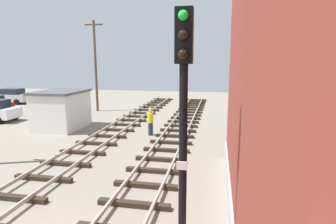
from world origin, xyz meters
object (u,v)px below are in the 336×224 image
object	(u,v)px
parked_car_black	(60,103)
track_worker_foreground	(150,121)
utility_pole_far	(96,65)
signal_mast	(183,117)
parked_car_silver	(12,96)
track_worker_distant	(182,108)
control_hut	(62,110)

from	to	relation	value
parked_car_black	track_worker_foreground	distance (m)	12.69
utility_pole_far	track_worker_foreground	world-z (taller)	utility_pole_far
signal_mast	parked_car_black	distance (m)	23.28
signal_mast	parked_car_silver	xyz separation A→B (m)	(-22.99, 22.17, -2.73)
parked_car_silver	track_worker_distant	bearing A→B (deg)	-13.94
signal_mast	track_worker_foreground	size ratio (longest dim) A/B	3.12
signal_mast	parked_car_black	bearing A→B (deg)	128.39
parked_car_black	parked_car_silver	distance (m)	9.53
signal_mast	parked_car_black	xyz separation A→B (m)	(-14.36, 18.12, -2.73)
parked_car_silver	track_worker_foreground	xyz separation A→B (m)	(19.39, -10.77, 0.03)
control_hut	track_worker_foreground	world-z (taller)	control_hut
control_hut	signal_mast	bearing A→B (deg)	-49.30
parked_car_black	track_worker_distant	distance (m)	12.11
control_hut	parked_car_silver	size ratio (longest dim) A/B	0.90
parked_car_black	track_worker_distant	size ratio (longest dim) A/B	2.25
track_worker_foreground	track_worker_distant	distance (m)	5.79
track_worker_foreground	control_hut	bearing A→B (deg)	174.18
parked_car_black	signal_mast	bearing A→B (deg)	-51.61
parked_car_silver	control_hut	bearing A→B (deg)	-38.68
track_worker_foreground	utility_pole_far	bearing A→B (deg)	133.13
parked_car_silver	track_worker_distant	size ratio (longest dim) A/B	2.25
signal_mast	track_worker_distant	bearing A→B (deg)	97.67
signal_mast	control_hut	size ratio (longest dim) A/B	1.53
utility_pole_far	control_hut	bearing A→B (deg)	-85.28
parked_car_silver	track_worker_foreground	size ratio (longest dim) A/B	2.25
track_worker_distant	parked_car_silver	bearing A→B (deg)	166.06
utility_pole_far	track_worker_foreground	xyz separation A→B (m)	(7.39, -7.89, -3.59)
signal_mast	parked_car_black	world-z (taller)	signal_mast
control_hut	parked_car_black	distance (m)	7.24
parked_car_silver	track_worker_distant	xyz separation A→B (m)	(20.69, -5.14, 0.03)
control_hut	parked_car_black	xyz separation A→B (m)	(-3.96, 6.04, -0.49)
parked_car_black	track_worker_foreground	xyz separation A→B (m)	(10.76, -6.73, 0.03)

